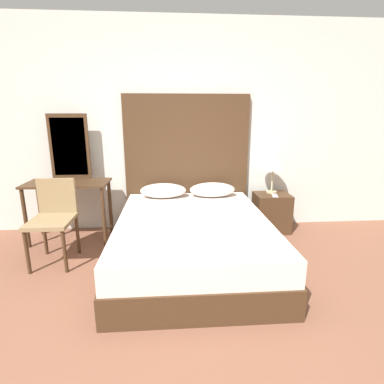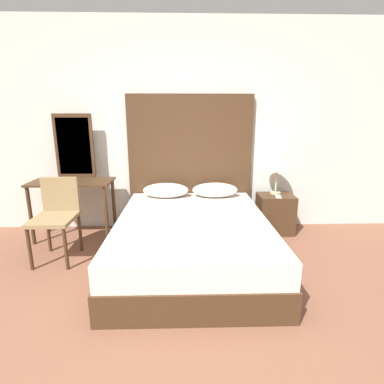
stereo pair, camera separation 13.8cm
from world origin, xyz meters
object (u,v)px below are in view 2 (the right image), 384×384
(table_lamp, at_px, (277,165))
(bed, at_px, (192,241))
(phone_on_nightstand, at_px, (278,197))
(chair, at_px, (57,213))
(vanity_desk, at_px, (73,191))
(phone_on_bed, at_px, (168,224))
(nightstand, at_px, (275,214))

(table_lamp, bearing_deg, bed, -141.63)
(phone_on_nightstand, bearing_deg, chair, -167.99)
(chair, bearing_deg, bed, -7.05)
(table_lamp, relative_size, phone_on_nightstand, 2.93)
(table_lamp, height_order, vanity_desk, table_lamp)
(phone_on_nightstand, bearing_deg, phone_on_bed, -146.08)
(phone_on_bed, height_order, vanity_desk, vanity_desk)
(table_lamp, bearing_deg, phone_on_bed, -141.75)
(phone_on_bed, distance_m, phone_on_nightstand, 1.64)
(phone_on_bed, xyz_separation_m, vanity_desk, (-1.22, 0.90, 0.11))
(vanity_desk, bearing_deg, table_lamp, 3.96)
(table_lamp, distance_m, chair, 2.70)
(vanity_desk, bearing_deg, phone_on_nightstand, 0.29)
(bed, xyz_separation_m, chair, (-1.45, 0.18, 0.26))
(nightstand, height_order, vanity_desk, vanity_desk)
(phone_on_nightstand, distance_m, chair, 2.62)
(phone_on_bed, xyz_separation_m, phone_on_nightstand, (1.36, 0.91, 0.01))
(chair, bearing_deg, phone_on_bed, -16.92)
(phone_on_nightstand, height_order, vanity_desk, vanity_desk)
(nightstand, bearing_deg, bed, -143.82)
(chair, bearing_deg, vanity_desk, 91.25)
(bed, height_order, vanity_desk, vanity_desk)
(bed, bearing_deg, nightstand, 36.18)
(phone_on_nightstand, relative_size, vanity_desk, 0.17)
(table_lamp, xyz_separation_m, vanity_desk, (-2.59, -0.18, -0.28))
(bed, relative_size, nightstand, 4.00)
(phone_on_bed, bearing_deg, table_lamp, 38.25)
(vanity_desk, distance_m, chair, 0.54)
(bed, height_order, nightstand, nightstand)
(nightstand, xyz_separation_m, vanity_desk, (-2.58, -0.11, 0.35))
(bed, distance_m, vanity_desk, 1.67)
(nightstand, height_order, table_lamp, table_lamp)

